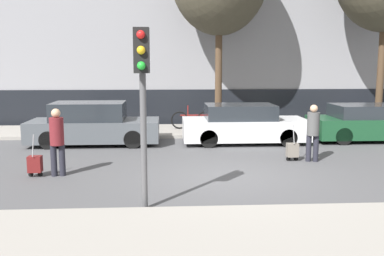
% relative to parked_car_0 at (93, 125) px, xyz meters
% --- Properties ---
extents(ground_plane, '(80.00, 80.00, 0.00)m').
position_rel_parked_car_0_xyz_m(ground_plane, '(4.05, -4.55, -0.68)').
color(ground_plane, '#4C4C4F').
extents(sidewalk_near, '(28.00, 2.50, 0.12)m').
position_rel_parked_car_0_xyz_m(sidewalk_near, '(4.05, -8.30, -0.62)').
color(sidewalk_near, gray).
rests_on(sidewalk_near, ground_plane).
extents(sidewalk_far, '(28.00, 3.00, 0.12)m').
position_rel_parked_car_0_xyz_m(sidewalk_far, '(4.05, 2.45, -0.62)').
color(sidewalk_far, gray).
rests_on(sidewalk_far, ground_plane).
extents(building_facade, '(28.00, 2.43, 11.36)m').
position_rel_parked_car_0_xyz_m(building_facade, '(4.05, 5.84, 4.99)').
color(building_facade, gray).
rests_on(building_facade, ground_plane).
extents(parked_car_0, '(4.41, 1.78, 1.46)m').
position_rel_parked_car_0_xyz_m(parked_car_0, '(0.00, 0.00, 0.00)').
color(parked_car_0, '#4C5156').
rests_on(parked_car_0, ground_plane).
extents(parked_car_1, '(4.31, 1.81, 1.35)m').
position_rel_parked_car_0_xyz_m(parked_car_1, '(5.21, -0.03, -0.04)').
color(parked_car_1, silver).
rests_on(parked_car_1, ground_plane).
extents(parked_car_2, '(4.15, 1.86, 1.30)m').
position_rel_parked_car_0_xyz_m(parked_car_2, '(9.82, 0.20, -0.05)').
color(parked_car_2, '#194728').
rests_on(parked_car_2, ground_plane).
extents(pedestrian_left, '(0.35, 0.34, 1.68)m').
position_rel_parked_car_0_xyz_m(pedestrian_left, '(-0.16, -4.22, 0.28)').
color(pedestrian_left, '#23232D').
rests_on(pedestrian_left, ground_plane).
extents(trolley_left, '(0.34, 0.29, 1.06)m').
position_rel_parked_car_0_xyz_m(trolley_left, '(-0.70, -4.27, -0.36)').
color(trolley_left, maroon).
rests_on(trolley_left, ground_plane).
extents(pedestrian_right, '(0.35, 0.34, 1.62)m').
position_rel_parked_car_0_xyz_m(pedestrian_right, '(6.66, -3.03, 0.24)').
color(pedestrian_right, '#23232D').
rests_on(pedestrian_right, ground_plane).
extents(trolley_right, '(0.34, 0.29, 1.05)m').
position_rel_parked_car_0_xyz_m(trolley_right, '(6.12, -2.92, -0.36)').
color(trolley_right, slate).
rests_on(trolley_right, ground_plane).
extents(traffic_light, '(0.28, 0.47, 3.39)m').
position_rel_parked_car_0_xyz_m(traffic_light, '(2.10, -6.91, 1.75)').
color(traffic_light, '#515154').
rests_on(traffic_light, ground_plane).
extents(parked_bicycle, '(1.77, 0.06, 0.96)m').
position_rel_parked_car_0_xyz_m(parked_bicycle, '(3.58, 2.55, -0.18)').
color(parked_bicycle, black).
rests_on(parked_bicycle, sidewalk_far).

